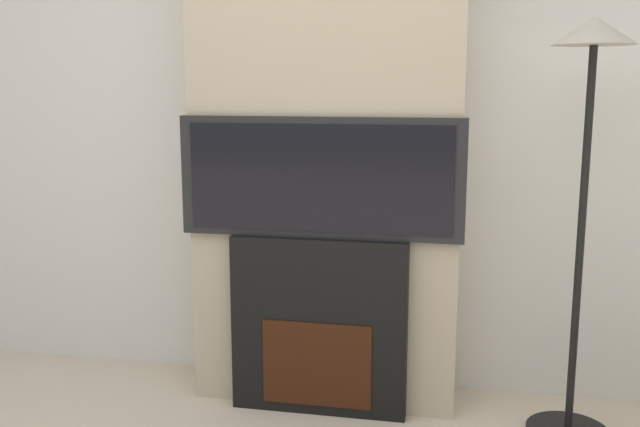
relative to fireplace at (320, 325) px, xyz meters
The scene contains 5 objects.
wall_back 1.04m from the fireplace, 90.00° to the left, with size 6.00×0.06×2.70m.
chimney_breast 0.99m from the fireplace, 90.00° to the left, with size 1.14×0.33×2.70m.
fireplace is the anchor object (origin of this frame).
television 0.63m from the fireplace, 90.00° to the right, with size 1.18×0.07×0.50m.
floor_lamp 1.30m from the fireplace, ahead, with size 0.33×0.33×1.62m.
Camera 1 is at (0.57, -1.17, 1.39)m, focal length 40.00 mm.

